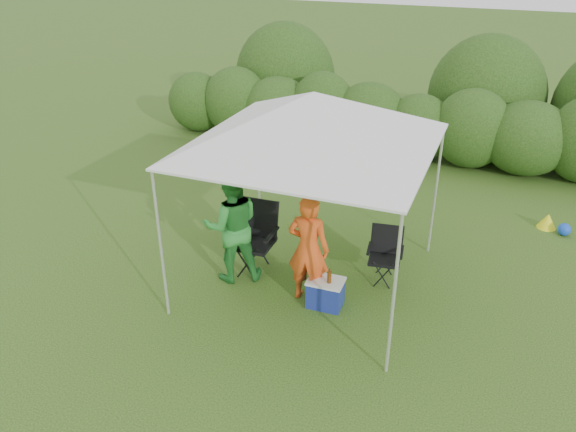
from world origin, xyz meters
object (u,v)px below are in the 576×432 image
at_px(man, 308,249).
at_px(woman, 232,226).
at_px(canopy, 313,120).
at_px(chair_left, 255,232).
at_px(chair_right, 386,251).
at_px(cooler, 325,293).

relative_size(man, woman, 0.92).
xyz_separation_m(canopy, woman, (-1.08, -0.35, -1.60)).
relative_size(chair_left, woman, 0.62).
xyz_separation_m(canopy, chair_right, (1.01, 0.45, -2.00)).
relative_size(canopy, cooler, 6.17).
bearing_deg(man, cooler, 163.07).
bearing_deg(chair_right, canopy, -163.40).
bearing_deg(chair_right, woman, -166.60).
height_order(man, cooler, man).
distance_m(chair_right, chair_left, 1.95).
xyz_separation_m(chair_left, woman, (-0.19, -0.36, 0.26)).
distance_m(canopy, man, 1.73).
height_order(canopy, cooler, canopy).
bearing_deg(chair_left, chair_right, 11.33).
bearing_deg(woman, canopy, 165.94).
height_order(chair_right, woman, woman).
bearing_deg(cooler, man, 163.08).
bearing_deg(chair_left, man, -26.45).
height_order(chair_right, chair_left, chair_left).
height_order(woman, cooler, woman).
relative_size(chair_right, woman, 0.47).
distance_m(man, woman, 1.21).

